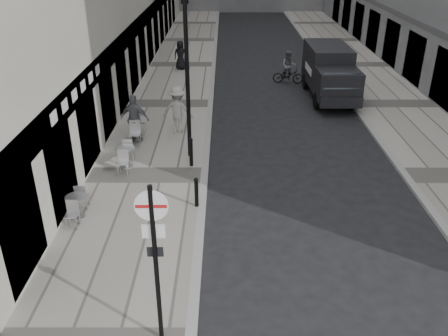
# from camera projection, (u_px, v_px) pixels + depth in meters

# --- Properties ---
(sidewalk) EXTENTS (4.00, 60.00, 0.12)m
(sidewalk) POSITION_uv_depth(u_px,v_px,m) (170.00, 104.00, 23.29)
(sidewalk) COLOR #A19A92
(sidewalk) RESTS_ON ground
(far_sidewalk) EXTENTS (4.00, 60.00, 0.12)m
(far_sidewalk) POSITION_uv_depth(u_px,v_px,m) (393.00, 105.00, 23.27)
(far_sidewalk) COLOR #A19A92
(far_sidewalk) RESTS_ON ground
(sign_post) EXTENTS (0.62, 0.09, 3.60)m
(sign_post) POSITION_uv_depth(u_px,v_px,m) (155.00, 246.00, 8.82)
(sign_post) COLOR black
(sign_post) RESTS_ON sidewalk
(lamppost) EXTENTS (0.26, 0.26, 5.78)m
(lamppost) POSITION_uv_depth(u_px,v_px,m) (187.00, 71.00, 16.42)
(lamppost) COLOR black
(lamppost) RESTS_ON sidewalk
(bollard_near) EXTENTS (0.13, 0.13, 1.00)m
(bollard_near) POSITION_uv_depth(u_px,v_px,m) (191.00, 153.00, 16.86)
(bollard_near) COLOR black
(bollard_near) RESTS_ON sidewalk
(bollard_far) EXTENTS (0.12, 0.12, 0.90)m
(bollard_far) POSITION_uv_depth(u_px,v_px,m) (196.00, 193.00, 14.36)
(bollard_far) COLOR black
(bollard_far) RESTS_ON sidewalk
(panel_van) EXTENTS (2.06, 5.38, 2.52)m
(panel_van) POSITION_uv_depth(u_px,v_px,m) (330.00, 70.00, 23.87)
(panel_van) COLOR black
(panel_van) RESTS_ON ground
(cyclist) EXTENTS (1.75, 0.85, 1.81)m
(cyclist) POSITION_uv_depth(u_px,v_px,m) (288.00, 71.00, 26.45)
(cyclist) COLOR black
(cyclist) RESTS_ON ground
(pedestrian_a) EXTENTS (1.21, 0.67, 1.95)m
(pedestrian_a) POSITION_uv_depth(u_px,v_px,m) (135.00, 119.00, 18.56)
(pedestrian_a) COLOR slate
(pedestrian_a) RESTS_ON sidewalk
(pedestrian_b) EXTENTS (1.36, 0.90, 1.96)m
(pedestrian_b) POSITION_uv_depth(u_px,v_px,m) (178.00, 110.00, 19.49)
(pedestrian_b) COLOR #A39C96
(pedestrian_b) RESTS_ON sidewalk
(pedestrian_c) EXTENTS (0.94, 0.72, 1.72)m
(pedestrian_c) POSITION_uv_depth(u_px,v_px,m) (181.00, 55.00, 28.66)
(pedestrian_c) COLOR black
(pedestrian_c) RESTS_ON sidewalk
(cafe_table_near) EXTENTS (0.68, 1.54, 0.88)m
(cafe_table_near) POSITION_uv_depth(u_px,v_px,m) (126.00, 155.00, 16.80)
(cafe_table_near) COLOR silver
(cafe_table_near) RESTS_ON sidewalk
(cafe_table_mid) EXTENTS (0.64, 1.43, 0.82)m
(cafe_table_mid) POSITION_uv_depth(u_px,v_px,m) (77.00, 205.00, 13.81)
(cafe_table_mid) COLOR #B1B1B3
(cafe_table_mid) RESTS_ON sidewalk
(cafe_table_far) EXTENTS (0.78, 1.75, 1.00)m
(cafe_table_far) POSITION_uv_depth(u_px,v_px,m) (138.00, 127.00, 19.02)
(cafe_table_far) COLOR silver
(cafe_table_far) RESTS_ON sidewalk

